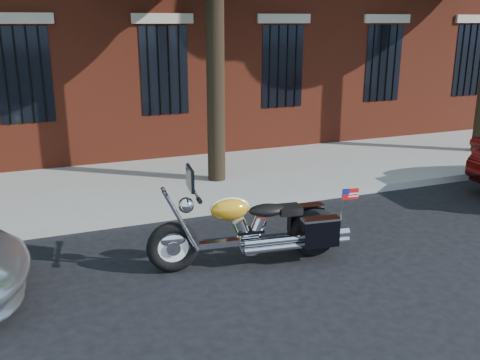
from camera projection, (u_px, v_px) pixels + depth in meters
name	position (u px, v px, depth m)	size (l,w,h in m)	color
ground	(247.00, 241.00, 8.35)	(120.00, 120.00, 0.00)	black
curb	(218.00, 209.00, 9.56)	(40.00, 0.16, 0.15)	gray
sidewalk	(189.00, 180.00, 11.24)	(40.00, 3.60, 0.15)	gray
motorcycle	(256.00, 230.00, 7.46)	(2.85, 1.02, 1.46)	black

